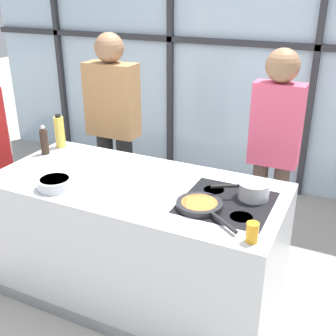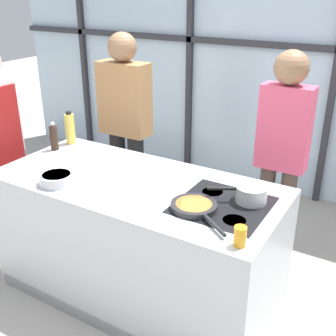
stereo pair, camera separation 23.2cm
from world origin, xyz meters
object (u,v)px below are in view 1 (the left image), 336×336
at_px(frying_pan, 200,205).
at_px(spectator_center_left, 274,144).
at_px(white_plate, 75,173).
at_px(juice_glass_near, 252,232).
at_px(spectator_far_left, 113,122).
at_px(mixing_bowl, 55,183).
at_px(oil_bottle, 60,132).
at_px(saucepan, 253,190).
at_px(pepper_grinder, 44,141).

bearing_deg(frying_pan, spectator_center_left, 78.33).
relative_size(white_plate, juice_glass_near, 2.35).
relative_size(spectator_far_left, frying_pan, 4.10).
relative_size(mixing_bowl, oil_bottle, 0.83).
bearing_deg(juice_glass_near, frying_pan, 149.75).
xyz_separation_m(frying_pan, mixing_bowl, (-0.92, -0.15, 0.02)).
relative_size(spectator_center_left, mixing_bowl, 7.65).
bearing_deg(saucepan, white_plate, -171.27).
distance_m(pepper_grinder, juice_glass_near, 1.79).
bearing_deg(oil_bottle, pepper_grinder, -93.36).
bearing_deg(spectator_far_left, frying_pan, 140.83).
height_order(white_plate, juice_glass_near, juice_glass_near).
relative_size(spectator_far_left, saucepan, 5.29).
relative_size(frying_pan, oil_bottle, 1.59).
bearing_deg(mixing_bowl, white_plate, 94.24).
distance_m(saucepan, oil_bottle, 1.61).
xyz_separation_m(mixing_bowl, juice_glass_near, (1.27, -0.05, 0.02)).
height_order(frying_pan, mixing_bowl, mixing_bowl).
distance_m(oil_bottle, pepper_grinder, 0.17).
height_order(frying_pan, saucepan, saucepan).
bearing_deg(juice_glass_near, spectator_center_left, 97.50).
bearing_deg(spectator_center_left, pepper_grinder, 23.93).
relative_size(spectator_center_left, oil_bottle, 6.38).
distance_m(white_plate, mixing_bowl, 0.23).
distance_m(mixing_bowl, pepper_grinder, 0.63).
bearing_deg(white_plate, pepper_grinder, 154.22).
height_order(saucepan, white_plate, saucepan).
height_order(frying_pan, oil_bottle, oil_bottle).
height_order(frying_pan, white_plate, frying_pan).
height_order(mixing_bowl, juice_glass_near, juice_glass_near).
height_order(mixing_bowl, oil_bottle, oil_bottle).
height_order(oil_bottle, pepper_grinder, oil_bottle).
height_order(white_plate, mixing_bowl, mixing_bowl).
bearing_deg(juice_glass_near, white_plate, 167.69).
bearing_deg(spectator_center_left, white_plate, 38.51).
bearing_deg(saucepan, oil_bottle, 172.90).
xyz_separation_m(white_plate, mixing_bowl, (0.02, -0.23, 0.03)).
bearing_deg(frying_pan, white_plate, 175.52).
bearing_deg(spectator_center_left, mixing_bowl, 45.31).
bearing_deg(saucepan, mixing_bowl, -160.60).
xyz_separation_m(spectator_center_left, pepper_grinder, (-1.57, -0.70, 0.01)).
bearing_deg(spectator_center_left, spectator_far_left, 0.00).
relative_size(saucepan, oil_bottle, 1.24).
xyz_separation_m(mixing_bowl, oil_bottle, (-0.44, 0.61, 0.09)).
bearing_deg(white_plate, saucepan, 8.73).
distance_m(white_plate, pepper_grinder, 0.49).
relative_size(mixing_bowl, pepper_grinder, 0.99).
distance_m(frying_pan, juice_glass_near, 0.42).
xyz_separation_m(saucepan, oil_bottle, (-1.59, 0.20, 0.07)).
xyz_separation_m(frying_pan, saucepan, (0.24, 0.25, 0.04)).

